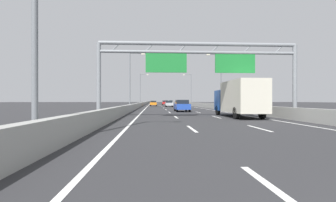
{
  "coord_description": "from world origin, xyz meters",
  "views": [
    {
      "loc": [
        -3.82,
        -0.42,
        1.49
      ],
      "look_at": [
        0.97,
        79.78,
        1.3
      ],
      "focal_mm": 26.64,
      "sensor_mm": 36.0,
      "label": 1
    }
  ],
  "objects_px": {
    "green_car": "(166,102)",
    "silver_car": "(169,104)",
    "sign_gantry": "(199,60)",
    "box_truck": "(239,98)",
    "streetlamp_left_mid": "(131,77)",
    "streetlamp_left_far": "(141,87)",
    "orange_car": "(153,103)",
    "red_car": "(165,103)",
    "streetlamp_right_mid": "(220,77)",
    "blue_car": "(182,106)",
    "streetlamp_right_far": "(190,88)",
    "white_car": "(171,102)"
  },
  "relations": [
    {
      "from": "streetlamp_right_mid",
      "to": "green_car",
      "type": "relative_size",
      "value": 2.04
    },
    {
      "from": "streetlamp_right_far",
      "to": "white_car",
      "type": "bearing_deg",
      "value": 98.56
    },
    {
      "from": "sign_gantry",
      "to": "red_car",
      "type": "height_order",
      "value": "sign_gantry"
    },
    {
      "from": "streetlamp_left_far",
      "to": "white_car",
      "type": "relative_size",
      "value": 2.23
    },
    {
      "from": "white_car",
      "to": "box_truck",
      "type": "xyz_separation_m",
      "value": [
        0.47,
        -80.59,
        0.94
      ]
    },
    {
      "from": "streetlamp_left_far",
      "to": "streetlamp_right_far",
      "type": "xyz_separation_m",
      "value": [
        14.93,
        0.0,
        0.0
      ]
    },
    {
      "from": "green_car",
      "to": "silver_car",
      "type": "xyz_separation_m",
      "value": [
        -3.61,
        -80.02,
        -0.06
      ]
    },
    {
      "from": "streetlamp_right_mid",
      "to": "box_truck",
      "type": "relative_size",
      "value": 1.2
    },
    {
      "from": "streetlamp_right_mid",
      "to": "green_car",
      "type": "distance_m",
      "value": 96.79
    },
    {
      "from": "streetlamp_right_mid",
      "to": "streetlamp_right_far",
      "type": "relative_size",
      "value": 1.0
    },
    {
      "from": "sign_gantry",
      "to": "green_car",
      "type": "distance_m",
      "value": 117.87
    },
    {
      "from": "streetlamp_left_mid",
      "to": "streetlamp_right_far",
      "type": "relative_size",
      "value": 1.0
    },
    {
      "from": "streetlamp_right_far",
      "to": "box_truck",
      "type": "xyz_separation_m",
      "value": [
        -3.65,
        -53.28,
        -3.68
      ]
    },
    {
      "from": "streetlamp_left_mid",
      "to": "streetlamp_left_far",
      "type": "distance_m",
      "value": 33.29
    },
    {
      "from": "sign_gantry",
      "to": "orange_car",
      "type": "height_order",
      "value": "sign_gantry"
    },
    {
      "from": "white_car",
      "to": "red_car",
      "type": "relative_size",
      "value": 1.03
    },
    {
      "from": "orange_car",
      "to": "box_truck",
      "type": "xyz_separation_m",
      "value": [
        7.6,
        -44.63,
        0.99
      ]
    },
    {
      "from": "green_car",
      "to": "streetlamp_right_mid",
      "type": "bearing_deg",
      "value": -87.66
    },
    {
      "from": "orange_car",
      "to": "streetlamp_left_mid",
      "type": "bearing_deg",
      "value": -98.5
    },
    {
      "from": "sign_gantry",
      "to": "streetlamp_right_mid",
      "type": "height_order",
      "value": "streetlamp_right_mid"
    },
    {
      "from": "streetlamp_left_mid",
      "to": "red_car",
      "type": "height_order",
      "value": "streetlamp_left_mid"
    },
    {
      "from": "green_car",
      "to": "box_truck",
      "type": "distance_m",
      "value": 116.6
    },
    {
      "from": "sign_gantry",
      "to": "box_truck",
      "type": "distance_m",
      "value": 5.04
    },
    {
      "from": "silver_car",
      "to": "orange_car",
      "type": "relative_size",
      "value": 0.91
    },
    {
      "from": "streetlamp_right_mid",
      "to": "blue_car",
      "type": "height_order",
      "value": "streetlamp_right_mid"
    },
    {
      "from": "streetlamp_left_far",
      "to": "streetlamp_right_far",
      "type": "bearing_deg",
      "value": 0.0
    },
    {
      "from": "streetlamp_right_far",
      "to": "red_car",
      "type": "distance_m",
      "value": 10.95
    },
    {
      "from": "sign_gantry",
      "to": "blue_car",
      "type": "relative_size",
      "value": 3.84
    },
    {
      "from": "streetlamp_left_mid",
      "to": "box_truck",
      "type": "relative_size",
      "value": 1.2
    },
    {
      "from": "red_car",
      "to": "blue_car",
      "type": "bearing_deg",
      "value": -89.96
    },
    {
      "from": "red_car",
      "to": "silver_car",
      "type": "bearing_deg",
      "value": -90.24
    },
    {
      "from": "silver_car",
      "to": "streetlamp_left_mid",
      "type": "bearing_deg",
      "value": -113.96
    },
    {
      "from": "blue_car",
      "to": "orange_car",
      "type": "xyz_separation_m",
      "value": [
        -3.81,
        33.15,
        -0.08
      ]
    },
    {
      "from": "silver_car",
      "to": "blue_car",
      "type": "relative_size",
      "value": 0.95
    },
    {
      "from": "streetlamp_right_far",
      "to": "box_truck",
      "type": "relative_size",
      "value": 1.2
    },
    {
      "from": "sign_gantry",
      "to": "silver_car",
      "type": "height_order",
      "value": "sign_gantry"
    },
    {
      "from": "streetlamp_right_far",
      "to": "red_car",
      "type": "relative_size",
      "value": 2.3
    },
    {
      "from": "blue_car",
      "to": "white_car",
      "type": "bearing_deg",
      "value": 87.24
    },
    {
      "from": "streetlamp_left_mid",
      "to": "orange_car",
      "type": "relative_size",
      "value": 2.06
    },
    {
      "from": "streetlamp_left_far",
      "to": "blue_car",
      "type": "relative_size",
      "value": 2.16
    },
    {
      "from": "silver_car",
      "to": "blue_car",
      "type": "xyz_separation_m",
      "value": [
        0.13,
        -25.09,
        0.09
      ]
    },
    {
      "from": "green_car",
      "to": "silver_car",
      "type": "relative_size",
      "value": 1.12
    },
    {
      "from": "red_car",
      "to": "blue_car",
      "type": "distance_m",
      "value": 48.32
    },
    {
      "from": "sign_gantry",
      "to": "box_truck",
      "type": "relative_size",
      "value": 2.13
    },
    {
      "from": "sign_gantry",
      "to": "box_truck",
      "type": "xyz_separation_m",
      "value": [
        3.78,
        1.16,
        -3.11
      ]
    },
    {
      "from": "streetlamp_left_far",
      "to": "white_car",
      "type": "distance_m",
      "value": 29.73
    },
    {
      "from": "streetlamp_right_far",
      "to": "green_car",
      "type": "height_order",
      "value": "streetlamp_right_far"
    },
    {
      "from": "box_truck",
      "to": "orange_car",
      "type": "bearing_deg",
      "value": 99.67
    },
    {
      "from": "streetlamp_left_mid",
      "to": "streetlamp_right_far",
      "type": "height_order",
      "value": "same"
    },
    {
      "from": "orange_car",
      "to": "sign_gantry",
      "type": "bearing_deg",
      "value": -85.23
    }
  ]
}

